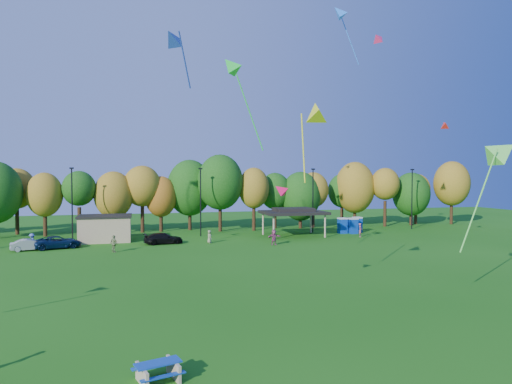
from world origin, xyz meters
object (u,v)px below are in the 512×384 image
object	(u,v)px
picnic_table	(158,370)
car_c	(58,242)
car_b	(30,245)
car_d	(163,238)
porta_potties	(351,225)

from	to	relation	value
picnic_table	car_c	world-z (taller)	car_c
picnic_table	car_c	bearing A→B (deg)	88.40
picnic_table	car_b	world-z (taller)	car_b
car_c	car_d	world-z (taller)	car_c
car_d	car_c	bearing A→B (deg)	84.64
porta_potties	picnic_table	distance (m)	49.48
porta_potties	car_c	xyz separation A→B (m)	(-37.65, -4.25, -0.41)
car_c	car_b	bearing A→B (deg)	90.27
picnic_table	car_d	distance (m)	36.76
picnic_table	porta_potties	bearing A→B (deg)	39.06
car_d	car_b	bearing A→B (deg)	87.47
porta_potties	picnic_table	bearing A→B (deg)	-125.10
porta_potties	picnic_table	world-z (taller)	porta_potties
porta_potties	car_b	distance (m)	40.65
porta_potties	car_b	xyz separation A→B (m)	(-40.33, -5.06, -0.47)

